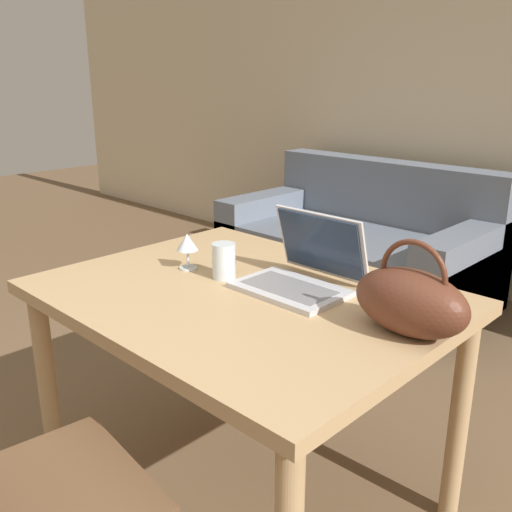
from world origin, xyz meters
name	(u,v)px	position (x,y,z in m)	size (l,w,h in m)	color
dining_table	(243,319)	(-0.14, 0.69, 0.65)	(1.18, 0.91, 0.74)	tan
chair	(1,497)	(-0.07, -0.09, 0.52)	(0.49, 0.49, 0.91)	brown
couch	(358,250)	(-0.96, 2.53, 0.28)	(1.64, 0.90, 0.82)	slate
laptop	(305,268)	(-0.03, 0.85, 0.80)	(0.32, 0.29, 0.22)	silver
drinking_glass	(224,261)	(-0.26, 0.73, 0.80)	(0.07, 0.07, 0.11)	silver
wine_glass	(187,244)	(-0.41, 0.71, 0.83)	(0.07, 0.07, 0.12)	silver
handbag	(411,301)	(0.37, 0.77, 0.83)	(0.30, 0.16, 0.24)	#592D1E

